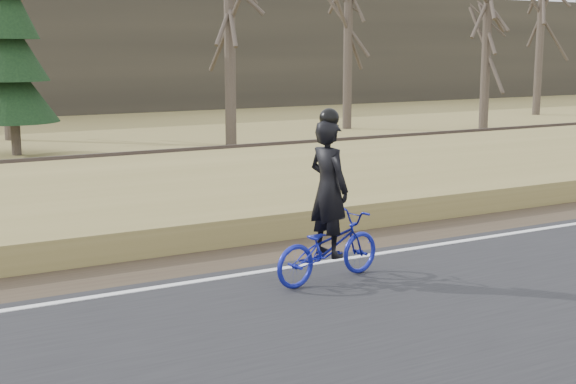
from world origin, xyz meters
TOP-DOWN VIEW (x-y plane):
  - edge_line at (0.00, 0.20)m, footprint 120.00×0.12m
  - shoulder at (0.00, 1.20)m, footprint 120.00×1.60m
  - embankment at (0.00, 4.20)m, footprint 120.00×5.00m
  - ballast at (0.00, 8.00)m, footprint 120.00×3.00m
  - railroad at (0.00, 8.00)m, footprint 120.00×2.40m
  - treeline_backdrop at (0.00, 30.00)m, footprint 120.00×4.00m
  - cyclist at (-5.62, -0.60)m, footprint 1.82×0.89m
  - bare_tree_left at (-6.15, 19.19)m, footprint 0.36×0.36m
  - bare_tree_near_left at (-0.16, 14.08)m, footprint 0.36×0.36m
  - bare_tree_center at (6.12, 16.78)m, footprint 0.36×0.36m
  - bare_tree_right at (10.83, 14.22)m, footprint 0.36×0.36m
  - bare_tree_far_right at (17.53, 17.89)m, footprint 0.36×0.36m
  - conifer at (-6.72, 15.07)m, footprint 2.60×2.60m

SIDE VIEW (x-z plane):
  - shoulder at x=0.00m, z-range 0.00..0.04m
  - edge_line at x=0.00m, z-range 0.06..0.07m
  - embankment at x=0.00m, z-range 0.00..0.44m
  - ballast at x=0.00m, z-range 0.00..0.45m
  - railroad at x=0.00m, z-range 0.38..0.67m
  - cyclist at x=-5.62m, z-range -0.34..1.98m
  - treeline_backdrop at x=0.00m, z-range 0.00..6.00m
  - conifer at x=-6.72m, z-range -0.17..6.33m
  - bare_tree_right at x=10.83m, z-range 0.00..6.69m
  - bare_tree_left at x=-6.15m, z-range 0.00..7.16m
  - bare_tree_near_left at x=-0.16m, z-range 0.00..7.51m
  - bare_tree_center at x=6.12m, z-range 0.00..7.71m
  - bare_tree_far_right at x=17.53m, z-range 0.00..8.72m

